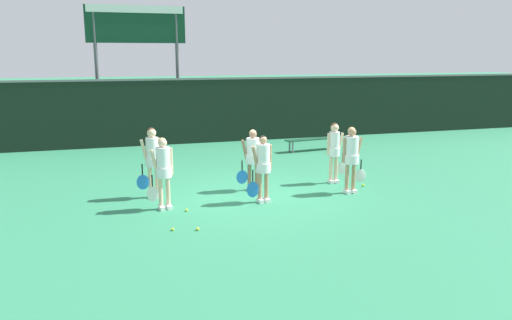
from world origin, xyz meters
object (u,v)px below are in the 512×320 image
Objects in this scene: player_4 at (253,155)px; tennis_ball_1 at (338,170)px; scoreboard at (136,36)px; tennis_ball_5 at (198,229)px; tennis_ball_2 at (359,180)px; player_5 at (334,148)px; player_1 at (263,164)px; tennis_ball_0 at (187,210)px; tennis_ball_3 at (173,229)px; player_2 at (351,154)px; tennis_ball_4 at (363,185)px; player_0 at (163,168)px; player_3 at (152,156)px; bench_courtside at (312,140)px.

player_4 reaches higher than tennis_ball_1.
tennis_ball_5 is (0.37, -11.32, -4.22)m from scoreboard.
tennis_ball_2 is at bearing -57.63° from scoreboard.
tennis_ball_1 is at bearing 90.92° from tennis_ball_2.
player_4 is 2.39m from player_5.
player_1 reaches higher than tennis_ball_2.
player_4 reaches higher than tennis_ball_5.
tennis_ball_5 is (0.02, -1.33, 0.00)m from tennis_ball_0.
player_4 reaches higher than tennis_ball_3.
tennis_ball_4 is (0.65, 0.47, -1.00)m from player_2.
player_1 is 0.95× the size of player_2.
player_1 is at bearing 6.85° from tennis_ball_0.
tennis_ball_0 is at bearing -46.74° from player_0.
player_3 reaches higher than tennis_ball_4.
player_4 is at bearing 179.92° from tennis_ball_2.
player_3 reaches higher than tennis_ball_3.
player_1 is 2.14m from tennis_ball_0.
player_2 is 2.56m from player_4.
player_3 reaches higher than tennis_ball_0.
player_2 is at bearing -4.22° from player_1.
player_5 reaches higher than tennis_ball_4.
player_5 reaches higher than tennis_ball_3.
player_1 reaches higher than player_4.
player_1 reaches higher than tennis_ball_1.
player_3 is (-0.15, 1.06, 0.06)m from player_0.
player_1 is at bearing -89.76° from player_4.
player_5 is at bearing -9.48° from player_3.
player_1 is 25.61× the size of tennis_ball_0.
player_5 is (4.98, 0.04, -0.05)m from player_3.
tennis_ball_5 is (-4.96, -2.17, -0.00)m from tennis_ball_4.
tennis_ball_2 is at bearing 24.37° from tennis_ball_3.
tennis_ball_4 reaches higher than tennis_ball_2.
tennis_ball_3 is at bearing -159.57° from tennis_ball_4.
player_1 is 0.93× the size of player_3.
player_1 is 1.12m from player_4.
tennis_ball_2 is 0.96× the size of tennis_ball_4.
tennis_ball_2 is (3.16, -0.00, -0.92)m from player_4.
player_0 is at bearing -174.75° from tennis_ball_4.
player_5 reaches higher than tennis_ball_0.
player_3 is 4.98m from player_5.
scoreboard is 2.49× the size of bench_courtside.
bench_courtside is at bearing 72.95° from player_2.
tennis_ball_4 is at bearing -5.25° from player_0.
bench_courtside is 1.23× the size of player_3.
tennis_ball_4 is at bearing 32.15° from player_2.
tennis_ball_2 is at bearing 46.79° from player_2.
tennis_ball_0 is (-5.65, -6.02, -0.37)m from bench_courtside.
bench_courtside is 3.38m from tennis_ball_1.
tennis_ball_4 is (4.99, 0.84, 0.00)m from tennis_ball_0.
player_3 is at bearing 147.70° from player_1.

